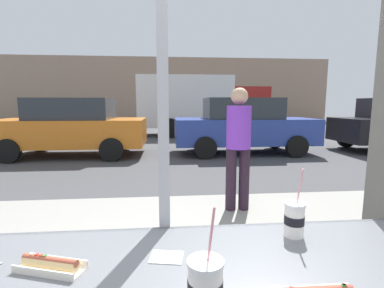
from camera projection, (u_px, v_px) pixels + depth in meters
The scene contains 12 objects.
ground_plane at pixel (167, 151), 9.29m from camera, with size 60.00×60.00×0.00m, color #424244.
sidewalk_strip at pixel (167, 244), 2.97m from camera, with size 16.00×2.80×0.12m, color gray.
window_wall at pixel (162, 27), 1.22m from camera, with size 2.97×0.20×2.90m.
building_facade_far at pixel (166, 90), 23.89m from camera, with size 28.00×1.20×5.38m, color gray.
soda_cup_left at pixel (294, 219), 1.20m from camera, with size 0.09×0.09×0.31m.
soda_cup_right at pixel (205, 286), 0.76m from camera, with size 0.10×0.10×0.31m.
hotdog_tray_near at pixel (50, 264), 0.96m from camera, with size 0.25×0.15×0.05m.
napkin_wrapper at pixel (167, 257), 1.04m from camera, with size 0.12×0.09×0.00m, color white.
parked_car_orange at pixel (72, 127), 8.27m from camera, with size 4.29×2.07×1.70m.
parked_car_blue at pixel (243, 125), 8.73m from camera, with size 4.30×1.89×1.72m.
box_truck at pixel (200, 104), 13.82m from camera, with size 6.22×2.44×2.86m.
pedestrian at pixel (238, 141), 3.68m from camera, with size 0.32×0.32×1.63m.
Camera 1 is at (0.02, -1.20, 1.53)m, focal length 26.19 mm.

